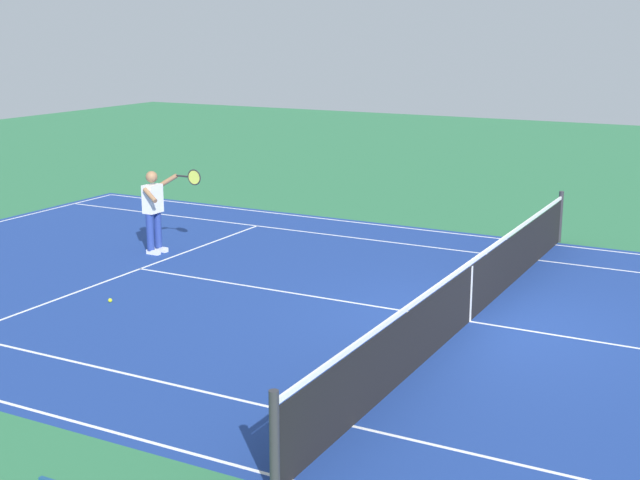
% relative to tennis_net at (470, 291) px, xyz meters
% --- Properties ---
extents(ground_plane, '(60.00, 60.00, 0.00)m').
position_rel_tennis_net_xyz_m(ground_plane, '(0.00, 0.00, -0.49)').
color(ground_plane, '#2D7247').
extents(court_slab, '(24.20, 11.40, 0.00)m').
position_rel_tennis_net_xyz_m(court_slab, '(0.00, 0.00, -0.49)').
color(court_slab, navy).
rests_on(court_slab, ground_plane).
extents(court_line_markings, '(23.85, 11.05, 0.01)m').
position_rel_tennis_net_xyz_m(court_line_markings, '(0.00, 0.00, -0.49)').
color(court_line_markings, white).
rests_on(court_line_markings, ground_plane).
extents(tennis_net, '(0.10, 11.70, 1.08)m').
position_rel_tennis_net_xyz_m(tennis_net, '(0.00, 0.00, 0.00)').
color(tennis_net, '#2D2D33').
rests_on(tennis_net, ground_plane).
extents(tennis_player_near, '(1.07, 0.78, 1.70)m').
position_rel_tennis_net_xyz_m(tennis_player_near, '(6.89, -1.11, 0.44)').
color(tennis_player_near, navy).
rests_on(tennis_player_near, ground_plane).
extents(tennis_ball, '(0.07, 0.07, 0.07)m').
position_rel_tennis_net_xyz_m(tennis_ball, '(5.52, 1.84, -0.46)').
color(tennis_ball, '#CCE01E').
rests_on(tennis_ball, ground_plane).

